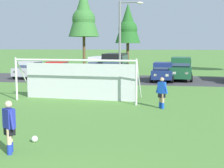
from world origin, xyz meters
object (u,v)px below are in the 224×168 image
player_defender_far (9,127)px  soccer_goal (78,79)px  parked_car_slot_right (181,68)px  player_midfield_center (54,85)px  parked_car_slot_center_left (100,67)px  parked_car_slot_center_right (163,72)px  player_striker_near (162,93)px  parked_car_slot_center (115,66)px  street_lamp (122,42)px  parked_car_slot_far_left (30,69)px  parked_car_slot_left (57,70)px  soccer_ball (35,139)px

player_defender_far → soccer_goal: bearing=93.4°
parked_car_slot_right → player_midfield_center: bearing=-125.5°
parked_car_slot_right → parked_car_slot_center_left: bearing=176.3°
parked_car_slot_center_right → player_defender_far: bearing=-102.0°
soccer_goal → player_striker_near: size_ratio=4.59×
player_defender_far → parked_car_slot_center: 20.60m
player_midfield_center → street_lamp: size_ratio=0.24×
parked_car_slot_center → parked_car_slot_right: (6.11, 0.96, -0.23)m
parked_car_slot_far_left → parked_car_slot_left: same height
parked_car_slot_far_left → soccer_goal: bearing=-54.1°
player_striker_near → parked_car_slot_left: 16.21m
player_striker_near → parked_car_slot_left: (-10.27, 12.54, 0.05)m
parked_car_slot_center_left → player_striker_near: bearing=-65.9°
parked_car_slot_far_left → parked_car_slot_center_right: 13.28m
player_defender_far → parked_car_slot_right: size_ratio=0.35×
parked_car_slot_left → street_lamp: street_lamp is taller
soccer_goal → player_midfield_center: size_ratio=4.59×
parked_car_slot_center_left → parked_car_slot_right: same height
player_defender_far → parked_car_slot_far_left: (-8.92, 20.99, 0.05)m
parked_car_slot_center_left → parked_car_slot_center: bearing=-38.7°
soccer_goal → player_defender_far: (0.55, -9.43, -0.47)m
parked_car_slot_right → player_defender_far: bearing=-105.5°
player_midfield_center → player_defender_far: size_ratio=1.00×
player_midfield_center → parked_car_slot_center: 10.85m
player_striker_near → player_midfield_center: same height
player_defender_far → street_lamp: bearing=86.4°
player_striker_near → parked_car_slot_center: bearing=109.6°
soccer_goal → parked_car_slot_center: 11.17m
player_striker_near → player_midfield_center: size_ratio=1.00×
soccer_ball → player_midfield_center: 9.19m
soccer_ball → player_striker_near: bearing=57.5°
parked_car_slot_center_right → parked_car_slot_center_left: bearing=165.2°
soccer_goal → parked_car_slot_center_left: soccer_goal is taller
player_midfield_center → parked_car_slot_far_left: parked_car_slot_far_left is taller
parked_car_slot_right → parked_car_slot_center: bearing=-171.0°
soccer_goal → street_lamp: street_lamp is taller
soccer_goal → parked_car_slot_right: soccer_goal is taller
soccer_ball → parked_car_slot_center: (-0.40, 19.42, 1.23)m
player_midfield_center → parked_car_slot_center_right: parked_car_slot_center_right is taller
soccer_ball → player_midfield_center: bearing=106.2°
soccer_goal → player_midfield_center: 1.87m
parked_car_slot_center → player_striker_near: bearing=-70.4°
parked_car_slot_center_left → parked_car_slot_center: size_ratio=0.96×
parked_car_slot_center_right → street_lamp: street_lamp is taller
soccer_goal → parked_car_slot_far_left: size_ratio=1.74×
player_striker_near → parked_car_slot_center_right: 12.66m
soccer_ball → parked_car_slot_center: 19.46m
parked_car_slot_far_left → parked_car_slot_center: size_ratio=0.89×
soccer_goal → player_defender_far: bearing=-86.6°
player_defender_far → parked_car_slot_center_left: bearing=95.1°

